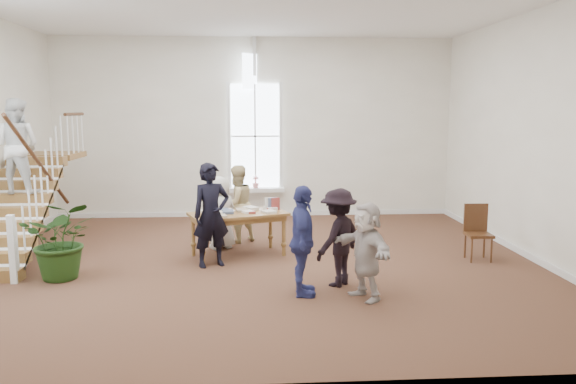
{
  "coord_description": "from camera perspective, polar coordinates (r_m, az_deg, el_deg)",
  "views": [
    {
      "loc": [
        -0.11,
        -9.78,
        2.73
      ],
      "look_at": [
        0.56,
        0.4,
        1.22
      ],
      "focal_mm": 35.0,
      "sensor_mm": 36.0,
      "label": 1
    }
  ],
  "objects": [
    {
      "name": "ground",
      "position": [
        10.16,
        -3.04,
        -7.18
      ],
      "size": [
        10.0,
        10.0,
        0.0
      ],
      "primitive_type": "plane",
      "color": "#4C2D1E",
      "rests_on": "ground"
    },
    {
      "name": "room_shell",
      "position": [
        14.36,
        -3.3,
        -0.91
      ],
      "size": [
        10.49,
        10.0,
        10.0
      ],
      "color": "beige",
      "rests_on": "ground"
    },
    {
      "name": "staircase",
      "position": [
        11.4,
        -25.57,
        2.01
      ],
      "size": [
        1.1,
        4.1,
        2.92
      ],
      "color": "brown",
      "rests_on": "ground"
    },
    {
      "name": "library_table",
      "position": [
        10.49,
        -5.02,
        -2.54
      ],
      "size": [
        1.95,
        1.41,
        0.89
      ],
      "rotation": [
        0.0,
        0.0,
        0.34
      ],
      "color": "brown",
      "rests_on": "ground"
    },
    {
      "name": "police_officer",
      "position": [
        9.83,
        -7.8,
        -2.33
      ],
      "size": [
        0.78,
        0.66,
        1.82
      ],
      "primitive_type": "imported",
      "rotation": [
        0.0,
        0.0,
        0.41
      ],
      "color": "black",
      "rests_on": "ground"
    },
    {
      "name": "elderly_woman",
      "position": [
        11.08,
        -6.82,
        -2.09
      ],
      "size": [
        0.84,
        0.77,
        1.44
      ],
      "primitive_type": "imported",
      "rotation": [
        0.0,
        0.0,
        3.74
      ],
      "color": "beige",
      "rests_on": "ground"
    },
    {
      "name": "person_yellow",
      "position": [
        11.55,
        -5.22,
        -1.23
      ],
      "size": [
        0.98,
        0.95,
        1.6
      ],
      "primitive_type": "imported",
      "rotation": [
        0.0,
        0.0,
        3.77
      ],
      "color": "#D8C187",
      "rests_on": "ground"
    },
    {
      "name": "woman_cluster_a",
      "position": [
        8.22,
        1.47,
        -5.01
      ],
      "size": [
        0.47,
        0.99,
        1.64
      ],
      "primitive_type": "imported",
      "rotation": [
        0.0,
        0.0,
        1.5
      ],
      "color": "navy",
      "rests_on": "ground"
    },
    {
      "name": "woman_cluster_b",
      "position": [
        8.74,
        5.13,
        -4.61
      ],
      "size": [
        1.08,
        1.11,
        1.52
      ],
      "primitive_type": "imported",
      "rotation": [
        0.0,
        0.0,
        3.98
      ],
      "color": "black",
      "rests_on": "ground"
    },
    {
      "name": "woman_cluster_c",
      "position": [
        8.19,
        7.92,
        -5.91
      ],
      "size": [
        0.93,
        1.38,
        1.43
      ],
      "primitive_type": "imported",
      "rotation": [
        0.0,
        0.0,
        5.14
      ],
      "color": "beige",
      "rests_on": "ground"
    },
    {
      "name": "floor_plant",
      "position": [
        9.77,
        -21.95,
        -4.52
      ],
      "size": [
        1.26,
        1.13,
        1.29
      ],
      "primitive_type": "imported",
      "rotation": [
        0.0,
        0.0,
        0.11
      ],
      "color": "#1B3812",
      "rests_on": "ground"
    },
    {
      "name": "side_chair",
      "position": [
        10.83,
        18.68,
        -3.55
      ],
      "size": [
        0.46,
        0.46,
        1.01
      ],
      "rotation": [
        0.0,
        0.0,
        -0.04
      ],
      "color": "#38190F",
      "rests_on": "ground"
    }
  ]
}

